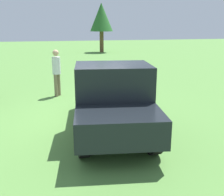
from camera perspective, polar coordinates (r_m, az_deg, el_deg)
name	(u,v)px	position (r m, az deg, el deg)	size (l,w,h in m)	color
ground_plane	(91,122)	(7.98, -4.36, -5.09)	(80.00, 80.00, 0.00)	#54843D
pickup_truck	(112,97)	(6.98, 0.09, 0.11)	(4.66, 2.40, 1.82)	black
person_visitor	(57,70)	(10.84, -11.58, 5.79)	(0.45, 0.45, 1.83)	#7A6B51
tree_far_center	(101,18)	(27.91, -2.24, 16.52)	(2.26, 2.26, 4.79)	brown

